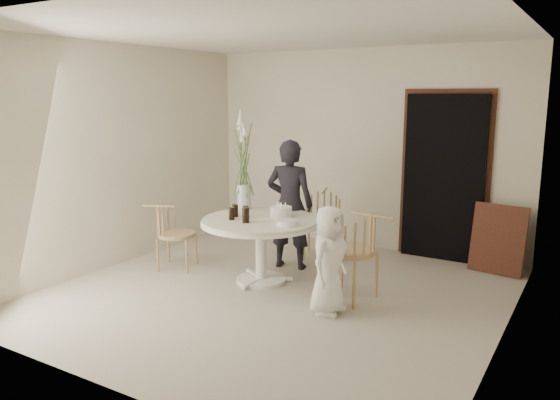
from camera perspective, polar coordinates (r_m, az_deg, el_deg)
The scene contains 18 objects.
ground at distance 5.91m, azimuth -0.44°, elevation -9.76°, with size 4.50×4.50×0.00m, color #B9AC9E.
room_shell at distance 5.54m, azimuth -0.47°, elevation 6.11°, with size 4.50×4.50×4.50m.
doorway at distance 7.19m, azimuth 16.75°, elevation 2.19°, with size 1.00×0.10×2.10m, color black.
door_trim at distance 7.22m, azimuth 16.85°, elevation 2.70°, with size 1.12×0.03×2.22m, color #58291E.
table at distance 6.10m, azimuth -2.03°, elevation -3.01°, with size 1.33×1.33×0.73m.
picture_frame at distance 6.94m, azimuth 21.83°, elevation -3.83°, with size 0.62×0.04×0.83m, color #58291E.
chair_far at distance 7.16m, azimuth 4.51°, elevation -1.41°, with size 0.58×0.60×0.86m.
chair_right at distance 5.58m, azimuth 8.31°, elevation -4.56°, with size 0.61×0.57×0.94m.
chair_left at distance 6.75m, azimuth -11.65°, elevation -2.81°, with size 0.56×0.54×0.78m.
girl at distance 6.58m, azimuth 1.03°, elevation -0.46°, with size 0.57×0.38×1.57m, color black.
boy at distance 5.27m, azimuth 5.13°, elevation -6.28°, with size 0.52×0.34×1.06m, color white.
birthday_cake at distance 6.15m, azimuth 0.10°, elevation -1.24°, with size 0.25×0.25×0.17m.
cola_tumbler_a at distance 6.04m, azimuth -5.09°, elevation -1.42°, with size 0.06×0.06×0.14m, color black.
cola_tumbler_b at distance 5.88m, azimuth -3.60°, elevation -1.59°, with size 0.08×0.08×0.17m, color black.
cola_tumbler_c at distance 6.17m, azimuth -4.70°, elevation -1.12°, with size 0.07×0.07×0.14m, color black.
cola_tumbler_d at distance 6.13m, azimuth -3.63°, elevation -1.23°, with size 0.06×0.06×0.13m, color black.
plate_stack at distance 5.77m, azimuth 0.77°, elevation -2.39°, with size 0.22×0.22×0.06m, color white.
flower_vase at distance 6.49m, azimuth -3.84°, elevation 3.64°, with size 0.16×0.16×1.20m.
Camera 1 is at (2.89, -4.71, 2.09)m, focal length 35.00 mm.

